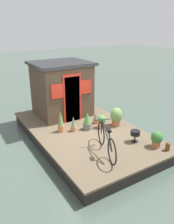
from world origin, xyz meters
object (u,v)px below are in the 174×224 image
Objects in this scene: houseboat_cabin at (62,89)px; mooring_bollard at (168,146)px; potted_plant_lavender at (61,122)px; potted_plant_geranium at (102,121)px; potted_plant_mint at (116,117)px; potted_plant_succulent at (96,118)px; potted_plant_basil at (87,121)px; charcoal_grill at (135,134)px; potted_plant_thyme at (73,124)px; potted_plant_sage at (157,139)px; bicycle at (106,141)px.

houseboat_cabin reaches higher than mooring_bollard.
potted_plant_geranium is at bearing -109.02° from potted_plant_lavender.
potted_plant_mint is 0.57m from potted_plant_geranium.
potted_plant_succulent is 0.61m from potted_plant_basil.
charcoal_grill reaches higher than mooring_bollard.
charcoal_grill is (-1.27, 0.26, -0.07)m from potted_plant_mint.
potted_plant_geranium is (-0.43, 0.04, 0.04)m from potted_plant_succulent.
potted_plant_lavender is 1.70× the size of potted_plant_succulent.
potted_plant_mint is at bearing -151.03° from houseboat_cabin.
potted_plant_succulent is 1.82m from charcoal_grill.
potted_plant_lavender is 1.12× the size of potted_plant_mint.
houseboat_cabin is 1.88m from potted_plant_thyme.
potted_plant_sage is at bearing -178.07° from potted_plant_mint.
potted_plant_basil is at bearing 72.48° from potted_plant_geranium.
potted_plant_sage reaches higher than potted_plant_geranium.
potted_plant_basil reaches higher than potted_plant_succulent.
potted_plant_geranium is (1.95, 0.61, -0.01)m from potted_plant_sage.
bicycle reaches higher than potted_plant_sage.
potted_plant_thyme is 1.20× the size of potted_plant_succulent.
bicycle reaches higher than potted_plant_mint.
potted_plant_basil is (-0.13, -0.48, 0.04)m from potted_plant_thyme.
potted_plant_sage is 0.65m from charcoal_grill.
potted_plant_lavender is (-1.47, 0.78, -0.70)m from houseboat_cabin.
potted_plant_geranium is at bearing 17.37° from potted_plant_sage.
potted_plant_thyme reaches higher than potted_plant_geranium.
potted_plant_sage is 1.07× the size of potted_plant_geranium.
potted_plant_succulent is at bearing -63.71° from potted_plant_basil.
mooring_bollard is at bearing -162.59° from houseboat_cabin.
houseboat_cabin is 8.41× the size of mooring_bollard.
potted_plant_geranium is (-1.94, -0.59, -0.80)m from houseboat_cabin.
potted_plant_thyme is at bearing 97.87° from potted_plant_succulent.
houseboat_cabin reaches higher than potted_plant_succulent.
potted_plant_succulent reaches higher than charcoal_grill.
potted_plant_mint is at bearing -104.54° from potted_plant_basil.
potted_plant_mint reaches higher than potted_plant_geranium.
bicycle is 3.63× the size of potted_plant_geranium.
potted_plant_geranium is at bearing -31.17° from bicycle.
potted_plant_sage is 1.32× the size of charcoal_grill.
potted_plant_basil is 0.93× the size of potted_plant_mint.
charcoal_grill is at bearing -165.23° from houseboat_cabin.
potted_plant_succulent is 2.79m from mooring_bollard.
houseboat_cabin is 4.14m from potted_plant_sage.
potted_plant_geranium is at bearing 174.89° from potted_plant_succulent.
potted_plant_basil is at bearing -109.88° from potted_plant_lavender.
houseboat_cabin is at bearing 22.48° from potted_plant_succulent.
potted_plant_sage is at bearing -108.99° from bicycle.
potted_plant_lavender is at bearing 73.02° from potted_plant_mint.
potted_plant_basil is 0.53m from potted_plant_geranium.
potted_plant_lavender is 1.44m from potted_plant_geranium.
potted_plant_lavender reaches higher than mooring_bollard.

